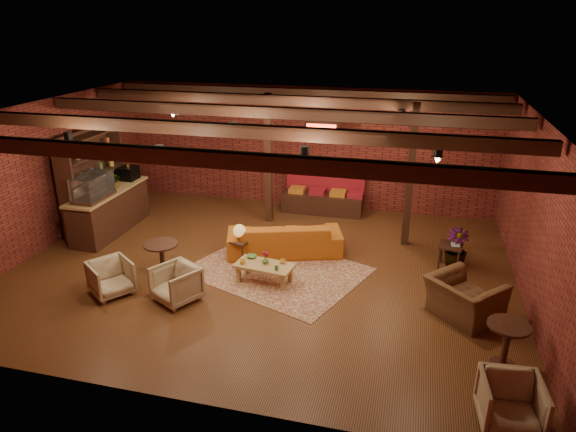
% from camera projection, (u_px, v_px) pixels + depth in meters
% --- Properties ---
extents(floor, '(10.00, 10.00, 0.00)m').
position_uv_depth(floor, '(262.00, 269.00, 10.61)').
color(floor, '#371D0D').
rests_on(floor, ground).
extents(ceiling, '(10.00, 8.00, 0.02)m').
position_uv_depth(ceiling, '(259.00, 113.00, 9.44)').
color(ceiling, black).
rests_on(ceiling, wall_back).
extents(wall_back, '(10.00, 0.02, 3.20)m').
position_uv_depth(wall_back, '(305.00, 148.00, 13.63)').
color(wall_back, maroon).
rests_on(wall_back, ground).
extents(wall_front, '(10.00, 0.02, 3.20)m').
position_uv_depth(wall_front, '(167.00, 297.00, 6.41)').
color(wall_front, maroon).
rests_on(wall_front, ground).
extents(wall_left, '(0.02, 8.00, 3.20)m').
position_uv_depth(wall_left, '(41.00, 177.00, 11.17)').
color(wall_left, maroon).
rests_on(wall_left, ground).
extents(wall_right, '(0.02, 8.00, 3.20)m').
position_uv_depth(wall_right, '(537.00, 219.00, 8.88)').
color(wall_right, maroon).
rests_on(wall_right, ground).
extents(ceiling_beams, '(9.80, 6.40, 0.22)m').
position_uv_depth(ceiling_beams, '(259.00, 120.00, 9.48)').
color(ceiling_beams, black).
rests_on(ceiling_beams, ceiling).
extents(ceiling_pipe, '(9.60, 0.12, 0.12)m').
position_uv_depth(ceiling_pipe, '(282.00, 117.00, 11.01)').
color(ceiling_pipe, black).
rests_on(ceiling_pipe, ceiling).
extents(post_left, '(0.16, 0.16, 3.20)m').
position_uv_depth(post_left, '(269.00, 160.00, 12.51)').
color(post_left, black).
rests_on(post_left, ground).
extents(post_right, '(0.16, 0.16, 3.20)m').
position_uv_depth(post_right, '(410.00, 177.00, 11.18)').
color(post_right, black).
rests_on(post_right, ground).
extents(service_counter, '(0.80, 2.50, 1.60)m').
position_uv_depth(service_counter, '(109.00, 200.00, 12.16)').
color(service_counter, black).
rests_on(service_counter, ground).
extents(plant_counter, '(0.35, 0.39, 0.30)m').
position_uv_depth(plant_counter, '(115.00, 181.00, 12.16)').
color(plant_counter, '#337F33').
rests_on(plant_counter, service_counter).
extents(shelving_hutch, '(0.52, 2.00, 2.40)m').
position_uv_depth(shelving_hutch, '(94.00, 181.00, 12.19)').
color(shelving_hutch, black).
rests_on(shelving_hutch, ground).
extents(banquette, '(2.10, 0.70, 1.00)m').
position_uv_depth(banquette, '(323.00, 194.00, 13.49)').
color(banquette, maroon).
rests_on(banquette, ground).
extents(service_sign, '(0.86, 0.06, 0.30)m').
position_uv_depth(service_sign, '(321.00, 128.00, 12.41)').
color(service_sign, '#FF3119').
rests_on(service_sign, ceiling).
extents(ceiling_spotlights, '(6.40, 4.40, 0.28)m').
position_uv_depth(ceiling_spotlights, '(259.00, 132.00, 9.56)').
color(ceiling_spotlights, black).
rests_on(ceiling_spotlights, ceiling).
extents(rug, '(3.96, 3.52, 0.01)m').
position_uv_depth(rug, '(277.00, 271.00, 10.51)').
color(rug, maroon).
rests_on(rug, floor).
extents(sofa, '(2.65, 1.67, 0.72)m').
position_uv_depth(sofa, '(284.00, 238.00, 11.19)').
color(sofa, '#A95517').
rests_on(sofa, floor).
extents(coffee_table, '(1.18, 0.70, 0.64)m').
position_uv_depth(coffee_table, '(264.00, 266.00, 9.96)').
color(coffee_table, olive).
rests_on(coffee_table, floor).
extents(side_table_lamp, '(0.49, 0.49, 0.85)m').
position_uv_depth(side_table_lamp, '(240.00, 234.00, 10.68)').
color(side_table_lamp, black).
rests_on(side_table_lamp, floor).
extents(round_table_left, '(0.67, 0.67, 0.70)m').
position_uv_depth(round_table_left, '(162.00, 254.00, 10.16)').
color(round_table_left, black).
rests_on(round_table_left, floor).
extents(armchair_a, '(0.95, 0.96, 0.73)m').
position_uv_depth(armchair_a, '(111.00, 276.00, 9.53)').
color(armchair_a, beige).
rests_on(armchair_a, floor).
extents(armchair_b, '(0.96, 0.95, 0.74)m').
position_uv_depth(armchair_b, '(176.00, 282.00, 9.29)').
color(armchair_b, beige).
rests_on(armchair_b, floor).
extents(armchair_right, '(1.30, 1.29, 0.97)m').
position_uv_depth(armchair_right, '(465.00, 292.00, 8.73)').
color(armchair_right, brown).
rests_on(armchair_right, floor).
extents(side_table_book, '(0.53, 0.53, 0.54)m').
position_uv_depth(side_table_book, '(451.00, 246.00, 10.48)').
color(side_table_book, black).
rests_on(side_table_book, floor).
extents(round_table_right, '(0.61, 0.61, 0.72)m').
position_uv_depth(round_table_right, '(507.00, 338.00, 7.49)').
color(round_table_right, black).
rests_on(round_table_right, floor).
extents(armchair_far, '(0.79, 0.75, 0.76)m').
position_uv_depth(armchair_far, '(511.00, 402.00, 6.41)').
color(armchair_far, beige).
rests_on(armchair_far, floor).
extents(plant_tall, '(1.64, 1.64, 2.47)m').
position_uv_depth(plant_tall, '(461.00, 211.00, 10.26)').
color(plant_tall, '#4C7F4C').
rests_on(plant_tall, floor).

